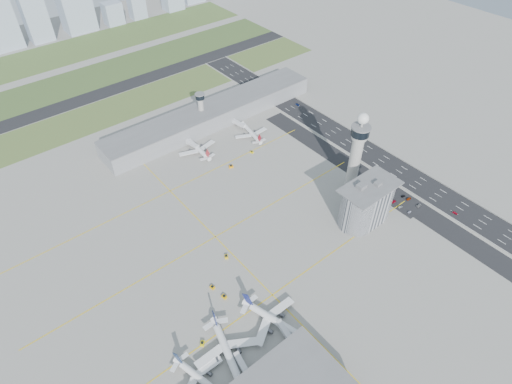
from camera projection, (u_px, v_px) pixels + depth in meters
ground at (288, 235)px, 293.58m from camera, size 1000.00×1000.00×0.00m
grass_strip_0 at (116, 109)px, 412.93m from camera, size 480.00×50.00×0.08m
grass_strip_1 at (85, 80)px, 455.82m from camera, size 480.00×60.00×0.08m
grass_strip_2 at (58, 54)px, 501.56m from camera, size 480.00×70.00×0.08m
runway at (100, 94)px, 434.07m from camera, size 480.00×22.00×0.10m
highway at (393, 168)px, 346.90m from camera, size 28.00×500.00×0.10m
barrier_left at (382, 174)px, 340.04m from camera, size 0.60×500.00×1.20m
barrier_right at (404, 161)px, 353.03m from camera, size 0.60×500.00×1.20m
landside_road at (383, 187)px, 329.59m from camera, size 18.00×260.00×0.08m
parking_lot at (394, 197)px, 321.80m from camera, size 20.00×44.00×0.10m
taxiway_line_h_0 at (272, 295)px, 257.86m from camera, size 260.00×0.60×0.01m
taxiway_line_h_1 at (215, 237)px, 292.17m from camera, size 260.00×0.60×0.01m
taxiway_line_h_2 at (170, 191)px, 326.48m from camera, size 260.00×0.60×0.01m
taxiway_line_v at (215, 237)px, 292.17m from camera, size 0.60×260.00×0.01m
control_tower at (357, 149)px, 307.85m from camera, size 14.00×14.00×64.50m
secondary_tower at (201, 107)px, 380.55m from camera, size 8.60×8.60×31.90m
admin_building at (366, 203)px, 294.77m from camera, size 42.00×24.00×33.50m
terminal_pier at (212, 114)px, 391.42m from camera, size 210.00×32.00×15.80m
airplane_near_a at (201, 377)px, 215.92m from camera, size 39.05×42.93×10.16m
airplane_near_b at (227, 349)px, 226.03m from camera, size 46.25×50.76×11.97m
airplane_near_c at (275, 318)px, 239.85m from camera, size 46.84×51.20×11.96m
airplane_far_a at (197, 145)px, 360.28m from camera, size 36.41×42.21×11.37m
airplane_far_b at (251, 130)px, 377.38m from camera, size 37.75×42.04×10.25m
jet_bridge_near_1 at (248, 377)px, 218.25m from camera, size 5.39×14.31×5.70m
jet_bridge_near_2 at (292, 343)px, 232.17m from camera, size 5.39×14.31×5.70m
jet_bridge_far_0 at (187, 142)px, 368.06m from camera, size 5.39×14.31×5.70m
jet_bridge_far_1 at (233, 122)px, 391.26m from camera, size 5.39×14.31×5.70m
tug_0 at (202, 343)px, 233.98m from camera, size 3.72×3.75×1.82m
tug_1 at (224, 297)px, 255.93m from camera, size 2.77×3.53×1.84m
tug_2 at (212, 287)px, 260.99m from camera, size 2.57×3.27×1.70m
tug_3 at (226, 256)px, 278.48m from camera, size 3.49×3.84×1.85m
tug_4 at (231, 166)px, 346.82m from camera, size 4.13×3.49×2.03m
tug_5 at (252, 152)px, 361.37m from camera, size 2.37×3.10×1.64m
car_lot_0 at (409, 212)px, 309.12m from camera, size 3.27×1.48×1.09m
car_lot_1 at (400, 207)px, 312.87m from camera, size 3.90×1.82×1.24m
car_lot_2 at (394, 201)px, 317.12m from camera, size 4.16×2.07×1.13m
car_lot_3 at (386, 195)px, 322.40m from camera, size 4.10×1.96×1.15m
car_lot_4 at (380, 193)px, 324.31m from camera, size 3.54×1.72×1.16m
car_lot_5 at (371, 185)px, 330.70m from camera, size 3.45×1.26×1.13m
car_lot_6 at (419, 205)px, 313.95m from camera, size 4.49×2.13×1.24m
car_lot_7 at (409, 199)px, 319.25m from camera, size 4.44×2.07×1.25m
car_lot_8 at (403, 196)px, 321.34m from camera, size 3.65×1.92×1.19m
car_lot_9 at (394, 189)px, 327.12m from camera, size 4.02×1.59×1.30m
car_lot_10 at (391, 187)px, 328.61m from camera, size 4.34×2.51×1.14m
car_lot_11 at (379, 181)px, 333.89m from camera, size 3.80×1.56×1.10m
car_hw_0 at (455, 213)px, 308.25m from camera, size 2.00×3.95×1.29m
car_hw_1 at (355, 144)px, 370.56m from camera, size 1.61×3.56×1.13m
car_hw_2 at (298, 105)px, 417.96m from camera, size 2.27×4.52×1.23m
car_hw_4 at (250, 85)px, 446.18m from camera, size 1.48×3.47×1.17m
skyline_bldg_8 at (31, 6)px, 503.14m from camera, size 26.33×21.06×83.39m
skyline_bldg_9 at (75, 5)px, 533.83m from camera, size 36.96×29.57×62.11m
skyline_bldg_10 at (113, 13)px, 560.46m from camera, size 23.01×18.41×27.75m
skyline_bldg_11 at (136, 3)px, 572.71m from camera, size 20.22×16.18×38.97m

